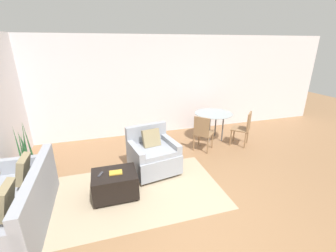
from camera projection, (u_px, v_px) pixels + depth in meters
name	position (u px, v px, depth m)	size (l,w,h in m)	color
ground_plane	(187.00, 215.00, 3.49)	(20.00, 20.00, 0.00)	#936B47
wall_back	(141.00, 87.00, 6.24)	(12.00, 0.06, 2.75)	white
area_rug	(139.00, 191.00, 4.06)	(2.93, 1.84, 0.01)	tan
couch	(18.00, 208.00, 3.22)	(0.86, 1.91, 0.90)	#999EA8
armchair	(153.00, 155.00, 4.61)	(1.03, 1.01, 0.92)	#999EA8
ottoman	(115.00, 184.00, 3.87)	(0.75, 0.57, 0.45)	black
book_stack	(116.00, 173.00, 3.80)	(0.22, 0.15, 0.02)	gold
tv_remote_primary	(100.00, 174.00, 3.76)	(0.10, 0.15, 0.01)	#333338
potted_plant	(29.00, 165.00, 4.45)	(0.38, 0.38, 1.17)	brown
dining_table	(213.00, 117.00, 6.07)	(1.01, 1.01, 0.75)	#99A8AD
dining_chair_near_left	(203.00, 131.00, 5.44)	(0.59, 0.59, 0.90)	#93704C
dining_chair_near_right	(244.00, 126.00, 5.75)	(0.59, 0.59, 0.90)	#93704C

